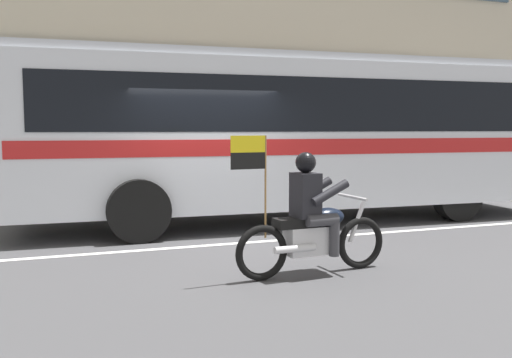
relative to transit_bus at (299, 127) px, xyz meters
name	(u,v)px	position (x,y,z in m)	size (l,w,h in m)	color
ground_plane	(207,238)	(-2.23, -1.19, -1.88)	(60.00, 60.00, 0.00)	#3D3D3F
sidewalk_curb	(156,198)	(-2.23, 3.91, -1.81)	(28.00, 3.80, 0.15)	gray
lane_center_stripe	(217,245)	(-2.23, -1.79, -1.88)	(26.60, 0.14, 0.01)	silver
office_building_facade	(140,18)	(-2.23, 6.19, 3.12)	(28.00, 0.89, 10.00)	#B2A893
transit_bus	(299,127)	(0.00, 0.00, 0.00)	(10.94, 3.01, 3.22)	silver
motorcycle_with_rider	(312,223)	(-1.57, -3.92, -1.22)	(2.19, 0.64, 1.78)	black
fire_hydrant	(124,186)	(-3.13, 2.91, -1.36)	(0.22, 0.30, 0.75)	red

